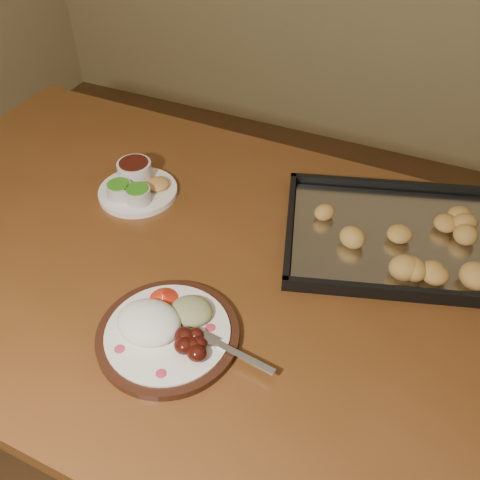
% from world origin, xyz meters
% --- Properties ---
extents(dining_table, '(1.52, 0.94, 0.75)m').
position_xyz_m(dining_table, '(-0.28, 0.27, 0.65)').
color(dining_table, brown).
rests_on(dining_table, ground).
extents(dinner_plate, '(0.31, 0.24, 0.06)m').
position_xyz_m(dinner_plate, '(-0.24, 0.08, 0.77)').
color(dinner_plate, black).
rests_on(dinner_plate, dining_table).
extents(condiment_saucer, '(0.17, 0.17, 0.06)m').
position_xyz_m(condiment_saucer, '(-0.50, 0.40, 0.77)').
color(condiment_saucer, white).
rests_on(condiment_saucer, dining_table).
extents(baking_tray, '(0.53, 0.45, 0.05)m').
position_xyz_m(baking_tray, '(0.06, 0.48, 0.77)').
color(baking_tray, black).
rests_on(baking_tray, dining_table).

